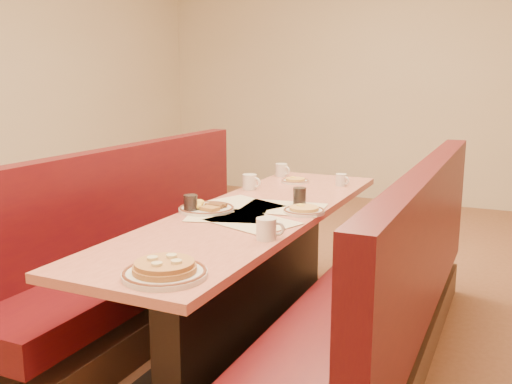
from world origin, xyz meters
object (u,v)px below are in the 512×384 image
at_px(soda_tumbler_near, 191,204).
at_px(coffee_mug_c, 342,180).
at_px(booth_right, 386,301).
at_px(eggs_plate, 206,208).
at_px(coffee_mug_b, 250,182).
at_px(coffee_mug_a, 267,228).
at_px(diner_table, 254,277).
at_px(soda_tumbler_mid, 300,196).
at_px(booth_left, 145,261).
at_px(coffee_mug_d, 282,170).
at_px(pancake_plate, 165,271).

bearing_deg(soda_tumbler_near, coffee_mug_c, 65.30).
height_order(booth_right, eggs_plate, booth_right).
relative_size(coffee_mug_b, coffee_mug_c, 1.27).
relative_size(coffee_mug_a, soda_tumbler_near, 1.23).
distance_m(coffee_mug_a, coffee_mug_c, 1.36).
bearing_deg(eggs_plate, diner_table, 25.83).
bearing_deg(coffee_mug_c, soda_tumbler_mid, -70.78).
distance_m(booth_left, eggs_plate, 0.65).
xyz_separation_m(booth_right, soda_tumbler_near, (-1.01, -0.19, 0.44)).
height_order(eggs_plate, coffee_mug_b, coffee_mug_b).
relative_size(coffee_mug_b, soda_tumbler_mid, 1.26).
bearing_deg(coffee_mug_d, booth_left, -96.37).
bearing_deg(coffee_mug_c, soda_tumbler_near, -91.33).
bearing_deg(soda_tumbler_near, coffee_mug_a, -25.72).
height_order(booth_right, soda_tumbler_mid, booth_right).
bearing_deg(coffee_mug_c, coffee_mug_b, -120.13).
bearing_deg(booth_right, coffee_mug_b, 152.47).
distance_m(coffee_mug_b, coffee_mug_d, 0.53).
relative_size(booth_left, soda_tumbler_mid, 24.70).
relative_size(coffee_mug_a, coffee_mug_d, 1.04).
relative_size(booth_right, pancake_plate, 8.01).
relative_size(pancake_plate, coffee_mug_d, 2.62).
bearing_deg(diner_table, coffee_mug_b, 117.71).
bearing_deg(eggs_plate, pancake_plate, -68.34).
bearing_deg(pancake_plate, coffee_mug_c, 87.73).
xyz_separation_m(diner_table, coffee_mug_c, (0.22, 0.89, 0.42)).
distance_m(diner_table, coffee_mug_a, 0.69).
distance_m(booth_left, coffee_mug_b, 0.82).
xyz_separation_m(eggs_plate, soda_tumbler_mid, (0.41, 0.35, 0.03)).
distance_m(coffee_mug_c, coffee_mug_d, 0.52).
bearing_deg(eggs_plate, coffee_mug_b, 93.70).
bearing_deg(coffee_mug_a, soda_tumbler_near, 129.81).
height_order(eggs_plate, coffee_mug_c, coffee_mug_c).
bearing_deg(eggs_plate, coffee_mug_a, -34.13).
height_order(booth_left, coffee_mug_d, booth_left).
relative_size(diner_table, coffee_mug_b, 19.53).
xyz_separation_m(diner_table, coffee_mug_b, (-0.28, 0.53, 0.43)).
xyz_separation_m(coffee_mug_d, soda_tumbler_mid, (0.45, -0.82, 0.00)).
bearing_deg(soda_tumbler_mid, coffee_mug_b, 147.09).
relative_size(diner_table, coffee_mug_a, 20.14).
bearing_deg(pancake_plate, soda_tumbler_mid, 88.69).
height_order(pancake_plate, coffee_mug_a, coffee_mug_a).
xyz_separation_m(booth_right, coffee_mug_b, (-1.01, 0.53, 0.44)).
xyz_separation_m(diner_table, pancake_plate, (0.14, -1.06, 0.40)).
height_order(pancake_plate, eggs_plate, pancake_plate).
xyz_separation_m(coffee_mug_d, soda_tumbler_near, (-0.00, -1.25, 0.00)).
relative_size(coffee_mug_b, soda_tumbler_near, 1.26).
relative_size(booth_left, coffee_mug_d, 20.97).
xyz_separation_m(coffee_mug_c, soda_tumbler_mid, (-0.05, -0.66, 0.01)).
bearing_deg(pancake_plate, coffee_mug_a, 76.70).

